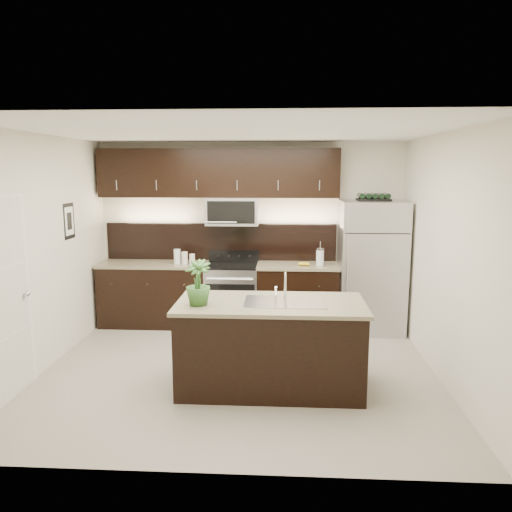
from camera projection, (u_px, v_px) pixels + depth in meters
The scene contains 12 objects.
ground at pixel (239, 370), 5.79m from camera, with size 4.50×4.50×0.00m, color gray.
room_walls at pixel (228, 225), 5.47m from camera, with size 4.52×4.02×2.71m.
counter_run at pixel (219, 295), 7.39m from camera, with size 3.51×0.65×0.94m.
upper_fixtures at pixel (220, 181), 7.25m from camera, with size 3.49×0.40×1.66m.
island at pixel (270, 345), 5.26m from camera, with size 1.96×0.96×0.94m.
sink_faucet at pixel (285, 301), 5.18m from camera, with size 0.84×0.50×0.28m.
refrigerator at pixel (371, 266), 7.13m from camera, with size 0.90×0.81×1.87m, color #B2B2B7.
wine_rack at pixel (374, 197), 6.96m from camera, with size 0.46×0.29×0.11m.
plant at pixel (198, 283), 5.04m from camera, with size 0.26×0.26×0.46m, color #2F5B24.
canisters at pixel (183, 258), 7.26m from camera, with size 0.32×0.14×0.22m.
french_press at pixel (320, 257), 7.16m from camera, with size 0.12×0.12×0.34m.
bananas at pixel (301, 264), 7.16m from camera, with size 0.17×0.13×0.05m, color gold.
Camera 1 is at (0.51, -5.45, 2.29)m, focal length 35.00 mm.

